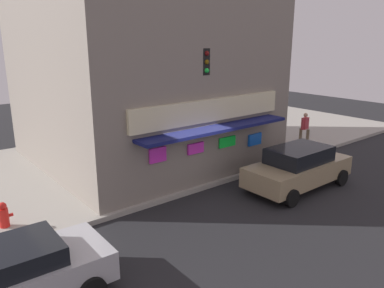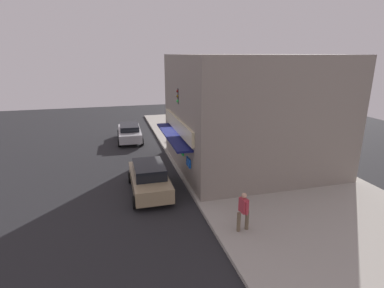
{
  "view_description": "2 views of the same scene",
  "coord_description": "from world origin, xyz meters",
  "px_view_note": "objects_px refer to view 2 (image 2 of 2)",
  "views": [
    {
      "loc": [
        -8.52,
        -10.38,
        5.69
      ],
      "look_at": [
        0.75,
        1.06,
        1.58
      ],
      "focal_mm": 35.83,
      "sensor_mm": 36.0,
      "label": 1
    },
    {
      "loc": [
        18.8,
        -3.82,
        7.32
      ],
      "look_at": [
        -0.68,
        1.43,
        1.3
      ],
      "focal_mm": 28.43,
      "sensor_mm": 36.0,
      "label": 2
    }
  ],
  "objects_px": {
    "fire_hydrant": "(174,134)",
    "pedestrian": "(243,210)",
    "traffic_light": "(183,116)",
    "trash_can": "(196,147)",
    "parked_car_tan": "(149,178)",
    "parked_car_silver": "(130,132)"
  },
  "relations": [
    {
      "from": "fire_hydrant",
      "to": "pedestrian",
      "type": "xyz_separation_m",
      "value": [
        14.82,
        -0.15,
        0.56
      ]
    },
    {
      "from": "traffic_light",
      "to": "trash_can",
      "type": "xyz_separation_m",
      "value": [
        -2.65,
        1.62,
        -2.97
      ]
    },
    {
      "from": "traffic_light",
      "to": "parked_car_tan",
      "type": "xyz_separation_m",
      "value": [
        2.77,
        -2.56,
        -2.74
      ]
    },
    {
      "from": "traffic_light",
      "to": "fire_hydrant",
      "type": "xyz_separation_m",
      "value": [
        -7.03,
        0.85,
        -3.03
      ]
    },
    {
      "from": "traffic_light",
      "to": "fire_hydrant",
      "type": "height_order",
      "value": "traffic_light"
    },
    {
      "from": "pedestrian",
      "to": "parked_car_tan",
      "type": "xyz_separation_m",
      "value": [
        -5.01,
        -3.25,
        -0.27
      ]
    },
    {
      "from": "pedestrian",
      "to": "parked_car_silver",
      "type": "height_order",
      "value": "pedestrian"
    },
    {
      "from": "trash_can",
      "to": "pedestrian",
      "type": "height_order",
      "value": "pedestrian"
    },
    {
      "from": "trash_can",
      "to": "pedestrian",
      "type": "distance_m",
      "value": 10.49
    },
    {
      "from": "traffic_light",
      "to": "pedestrian",
      "type": "xyz_separation_m",
      "value": [
        7.78,
        0.7,
        -2.47
      ]
    },
    {
      "from": "trash_can",
      "to": "parked_car_tan",
      "type": "bearing_deg",
      "value": -37.56
    },
    {
      "from": "fire_hydrant",
      "to": "parked_car_tan",
      "type": "xyz_separation_m",
      "value": [
        9.81,
        -3.4,
        0.29
      ]
    },
    {
      "from": "fire_hydrant",
      "to": "parked_car_silver",
      "type": "relative_size",
      "value": 0.17
    },
    {
      "from": "parked_car_silver",
      "to": "parked_car_tan",
      "type": "relative_size",
      "value": 1.01
    },
    {
      "from": "fire_hydrant",
      "to": "trash_can",
      "type": "height_order",
      "value": "trash_can"
    },
    {
      "from": "traffic_light",
      "to": "fire_hydrant",
      "type": "distance_m",
      "value": 7.71
    },
    {
      "from": "fire_hydrant",
      "to": "parked_car_silver",
      "type": "xyz_separation_m",
      "value": [
        -0.91,
        -3.72,
        0.22
      ]
    },
    {
      "from": "traffic_light",
      "to": "trash_can",
      "type": "height_order",
      "value": "traffic_light"
    },
    {
      "from": "parked_car_silver",
      "to": "fire_hydrant",
      "type": "bearing_deg",
      "value": 76.23
    },
    {
      "from": "pedestrian",
      "to": "parked_car_tan",
      "type": "distance_m",
      "value": 5.98
    },
    {
      "from": "traffic_light",
      "to": "trash_can",
      "type": "distance_m",
      "value": 4.3
    },
    {
      "from": "traffic_light",
      "to": "parked_car_tan",
      "type": "distance_m",
      "value": 4.66
    }
  ]
}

